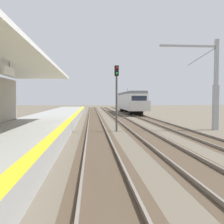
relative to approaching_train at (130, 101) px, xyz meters
name	(u,v)px	position (x,y,z in m)	size (l,w,h in m)	color
station_platform	(32,131)	(-11.20, -29.00, -1.73)	(5.00, 80.00, 0.91)	#999993
track_pair_nearest_platform	(96,129)	(-6.80, -25.00, -2.13)	(2.34, 120.00, 0.16)	#4C3D2D
track_pair_middle	(136,129)	(-3.40, -25.00, -2.13)	(2.34, 120.00, 0.16)	#4C3D2D
track_pair_far_side	(175,128)	(0.00, -25.00, -2.13)	(2.34, 120.00, 0.16)	#4C3D2D
approaching_train	(130,101)	(0.00, 0.00, 0.00)	(2.93, 19.60, 4.76)	silver
rail_signal_post	(117,91)	(-5.23, -26.35, 1.02)	(0.32, 0.34, 5.20)	#4C4C4C
catenary_pylon_far_side	(212,87)	(2.79, -26.01, 1.43)	(5.00, 0.40, 7.50)	#9EA3A8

